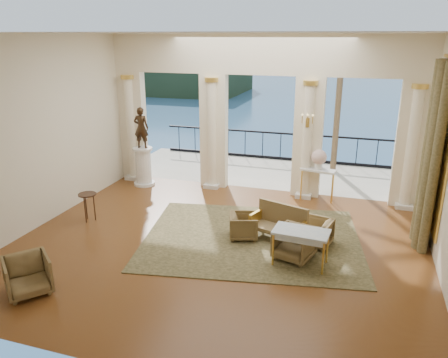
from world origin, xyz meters
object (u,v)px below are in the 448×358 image
(armchair_b, at_px, (294,242))
(side_table, at_px, (88,198))
(statue, at_px, (141,128))
(console_table, at_px, (318,174))
(armchair_c, at_px, (316,231))
(armchair_d, at_px, (244,225))
(game_table, at_px, (301,234))
(armchair_a, at_px, (27,274))
(settee, at_px, (280,223))
(pedestal, at_px, (144,167))

(armchair_b, distance_m, side_table, 5.24)
(armchair_b, relative_size, statue, 0.61)
(statue, height_order, console_table, statue)
(armchair_c, bearing_deg, console_table, -161.49)
(armchair_d, height_order, game_table, game_table)
(armchair_a, bearing_deg, game_table, -20.84)
(armchair_c, height_order, game_table, game_table)
(armchair_b, relative_size, side_table, 1.04)
(armchair_d, bearing_deg, settee, -95.61)
(armchair_c, relative_size, game_table, 0.59)
(armchair_d, bearing_deg, side_table, 76.00)
(armchair_c, bearing_deg, pedestal, -101.82)
(armchair_d, xyz_separation_m, console_table, (1.33, 2.99, 0.43))
(armchair_d, distance_m, game_table, 1.69)
(settee, xyz_separation_m, pedestal, (-4.74, 2.51, 0.16))
(armchair_a, distance_m, game_table, 5.19)
(game_table, height_order, pedestal, pedestal)
(armchair_c, xyz_separation_m, game_table, (-0.20, -0.98, 0.34))
(armchair_b, relative_size, console_table, 0.75)
(armchair_a, xyz_separation_m, armchair_c, (4.73, 3.50, -0.05))
(armchair_b, xyz_separation_m, pedestal, (-5.20, 3.31, 0.20))
(armchair_b, bearing_deg, armchair_a, -131.34)
(console_table, height_order, side_table, console_table)
(console_table, relative_size, side_table, 1.40)
(armchair_b, distance_m, pedestal, 6.17)
(game_table, bearing_deg, statue, 150.97)
(armchair_c, xyz_separation_m, side_table, (-5.57, -0.38, 0.28))
(console_table, bearing_deg, statue, -166.64)
(armchair_a, bearing_deg, pedestal, 47.92)
(settee, xyz_separation_m, game_table, (0.62, -1.01, 0.27))
(pedestal, height_order, console_table, pedestal)
(armchair_a, relative_size, console_table, 0.76)
(armchair_b, bearing_deg, armchair_d, 170.13)
(side_table, bearing_deg, armchair_b, -4.26)
(side_table, bearing_deg, statue, 89.66)
(armchair_d, bearing_deg, game_table, -138.35)
(armchair_b, xyz_separation_m, console_table, (0.07, 3.62, 0.38))
(game_table, bearing_deg, armchair_a, -146.66)
(pedestal, height_order, side_table, pedestal)
(armchair_c, relative_size, pedestal, 0.57)
(statue, bearing_deg, armchair_b, 141.38)
(armchair_d, height_order, pedestal, pedestal)
(armchair_a, distance_m, statue, 6.26)
(armchair_a, xyz_separation_m, side_table, (-0.84, 3.12, 0.23))
(game_table, distance_m, pedestal, 6.42)
(armchair_c, relative_size, armchair_d, 1.05)
(armchair_c, height_order, settee, settee)
(statue, bearing_deg, armchair_d, 139.64)
(armchair_a, xyz_separation_m, armchair_d, (3.12, 3.36, -0.06))
(armchair_a, xyz_separation_m, console_table, (4.44, 6.35, 0.37))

